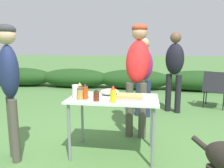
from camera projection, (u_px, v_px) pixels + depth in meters
name	position (u px, v px, depth m)	size (l,w,h in m)	color
ground_plane	(113.00, 153.00, 2.84)	(60.00, 60.00, 0.00)	#4C7A3D
shrub_hedge	(134.00, 79.00, 7.11)	(14.40, 0.90, 0.63)	#1E4219
folding_table	(113.00, 104.00, 2.72)	(1.10, 0.64, 0.74)	white
food_tray	(129.00, 97.00, 2.64)	(0.34, 0.24, 0.06)	#9E9EA3
plate_stack	(94.00, 96.00, 2.75)	(0.21, 0.21, 0.03)	white
mixing_bowl	(110.00, 92.00, 2.88)	(0.26, 0.26, 0.08)	#ADBC99
paper_cup_stack	(75.00, 92.00, 2.66)	(0.08, 0.08, 0.17)	white
bbq_sauce_bottle	(96.00, 95.00, 2.54)	(0.07, 0.07, 0.14)	#562314
beer_bottle	(80.00, 90.00, 2.77)	(0.07, 0.07, 0.18)	brown
hot_sauce_bottle	(85.00, 91.00, 2.63)	(0.07, 0.07, 0.20)	#CC4214
spice_jar	(80.00, 94.00, 2.59)	(0.07, 0.07, 0.15)	#B2893D
mustard_bottle	(113.00, 95.00, 2.46)	(0.07, 0.07, 0.20)	yellow
standing_person_in_red_jacket	(138.00, 65.00, 3.30)	(0.40, 0.52, 1.71)	#4C473D
standing_person_in_olive_jacket	(174.00, 65.00, 4.48)	(0.47, 0.43, 1.66)	black
standing_person_with_beanie	(9.00, 76.00, 2.52)	(0.37, 0.38, 1.62)	#4C473D
standing_person_in_gray_fleece	(144.00, 70.00, 4.19)	(0.39, 0.32, 1.52)	#232D4C
camp_chair_green_behind_table	(215.00, 88.00, 4.84)	(0.65, 0.72, 0.83)	#232328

